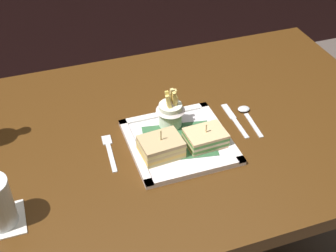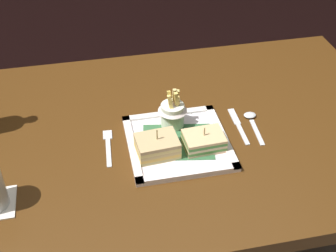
{
  "view_description": "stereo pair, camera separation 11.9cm",
  "coord_description": "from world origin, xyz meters",
  "px_view_note": "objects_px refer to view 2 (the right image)",
  "views": [
    {
      "loc": [
        -0.28,
        -0.91,
        1.54
      ],
      "look_at": [
        0.02,
        -0.03,
        0.79
      ],
      "focal_mm": 48.72,
      "sensor_mm": 36.0,
      "label": 1
    },
    {
      "loc": [
        -0.17,
        -0.94,
        1.54
      ],
      "look_at": [
        0.02,
        -0.03,
        0.79
      ],
      "focal_mm": 48.72,
      "sensor_mm": 36.0,
      "label": 2
    }
  ],
  "objects_px": {
    "dining_table": "(159,157)",
    "sandwich_half_right": "(204,141)",
    "square_plate": "(178,143)",
    "spoon": "(252,120)",
    "fork": "(108,145)",
    "sandwich_half_left": "(157,146)",
    "knife": "(238,124)",
    "fries_cup": "(173,111)"
  },
  "relations": [
    {
      "from": "fork",
      "to": "knife",
      "type": "bearing_deg",
      "value": 2.37
    },
    {
      "from": "dining_table",
      "to": "knife",
      "type": "xyz_separation_m",
      "value": [
        0.22,
        -0.02,
        0.1
      ]
    },
    {
      "from": "knife",
      "to": "fries_cup",
      "type": "bearing_deg",
      "value": 172.04
    },
    {
      "from": "dining_table",
      "to": "sandwich_half_left",
      "type": "bearing_deg",
      "value": -102.49
    },
    {
      "from": "square_plate",
      "to": "spoon",
      "type": "xyz_separation_m",
      "value": [
        0.22,
        0.06,
        -0.0
      ]
    },
    {
      "from": "sandwich_half_left",
      "to": "sandwich_half_right",
      "type": "height_order",
      "value": "sandwich_half_left"
    },
    {
      "from": "dining_table",
      "to": "fork",
      "type": "distance_m",
      "value": 0.17
    },
    {
      "from": "square_plate",
      "to": "sandwich_half_right",
      "type": "relative_size",
      "value": 2.48
    },
    {
      "from": "fork",
      "to": "spoon",
      "type": "bearing_deg",
      "value": 3.25
    },
    {
      "from": "dining_table",
      "to": "square_plate",
      "type": "distance_m",
      "value": 0.13
    },
    {
      "from": "sandwich_half_left",
      "to": "square_plate",
      "type": "bearing_deg",
      "value": 27.78
    },
    {
      "from": "sandwich_half_left",
      "to": "fork",
      "type": "xyz_separation_m",
      "value": [
        -0.12,
        0.06,
        -0.03
      ]
    },
    {
      "from": "square_plate",
      "to": "fork",
      "type": "relative_size",
      "value": 1.81
    },
    {
      "from": "sandwich_half_right",
      "to": "fork",
      "type": "bearing_deg",
      "value": 165.04
    },
    {
      "from": "sandwich_half_left",
      "to": "fork",
      "type": "distance_m",
      "value": 0.14
    },
    {
      "from": "fries_cup",
      "to": "sandwich_half_right",
      "type": "bearing_deg",
      "value": -60.52
    },
    {
      "from": "dining_table",
      "to": "fries_cup",
      "type": "bearing_deg",
      "value": 8.79
    },
    {
      "from": "sandwich_half_left",
      "to": "fork",
      "type": "relative_size",
      "value": 0.76
    },
    {
      "from": "dining_table",
      "to": "sandwich_half_left",
      "type": "relative_size",
      "value": 12.64
    },
    {
      "from": "knife",
      "to": "spoon",
      "type": "relative_size",
      "value": 1.14
    },
    {
      "from": "fries_cup",
      "to": "dining_table",
      "type": "bearing_deg",
      "value": -171.21
    },
    {
      "from": "dining_table",
      "to": "knife",
      "type": "height_order",
      "value": "knife"
    },
    {
      "from": "knife",
      "to": "spoon",
      "type": "xyz_separation_m",
      "value": [
        0.04,
        0.01,
        0.0
      ]
    },
    {
      "from": "fork",
      "to": "knife",
      "type": "height_order",
      "value": "same"
    },
    {
      "from": "sandwich_half_left",
      "to": "knife",
      "type": "height_order",
      "value": "sandwich_half_left"
    },
    {
      "from": "dining_table",
      "to": "sandwich_half_right",
      "type": "xyz_separation_m",
      "value": [
        0.1,
        -0.1,
        0.13
      ]
    },
    {
      "from": "square_plate",
      "to": "spoon",
      "type": "height_order",
      "value": "square_plate"
    },
    {
      "from": "spoon",
      "to": "knife",
      "type": "bearing_deg",
      "value": -169.46
    },
    {
      "from": "sandwich_half_left",
      "to": "knife",
      "type": "distance_m",
      "value": 0.26
    },
    {
      "from": "sandwich_half_right",
      "to": "fries_cup",
      "type": "xyz_separation_m",
      "value": [
        -0.06,
        0.1,
        0.03
      ]
    },
    {
      "from": "fork",
      "to": "spoon",
      "type": "height_order",
      "value": "spoon"
    },
    {
      "from": "knife",
      "to": "sandwich_half_right",
      "type": "bearing_deg",
      "value": -146.8
    },
    {
      "from": "sandwich_half_right",
      "to": "knife",
      "type": "bearing_deg",
      "value": 33.2
    },
    {
      "from": "spoon",
      "to": "fries_cup",
      "type": "bearing_deg",
      "value": 175.59
    },
    {
      "from": "square_plate",
      "to": "spoon",
      "type": "distance_m",
      "value": 0.23
    },
    {
      "from": "sandwich_half_right",
      "to": "fork",
      "type": "distance_m",
      "value": 0.25
    },
    {
      "from": "square_plate",
      "to": "knife",
      "type": "distance_m",
      "value": 0.19
    },
    {
      "from": "square_plate",
      "to": "fries_cup",
      "type": "xyz_separation_m",
      "value": [
        0.0,
        0.07,
        0.05
      ]
    },
    {
      "from": "sandwich_half_left",
      "to": "sandwich_half_right",
      "type": "distance_m",
      "value": 0.12
    },
    {
      "from": "square_plate",
      "to": "spoon",
      "type": "relative_size",
      "value": 1.87
    },
    {
      "from": "dining_table",
      "to": "sandwich_half_right",
      "type": "bearing_deg",
      "value": -44.67
    },
    {
      "from": "fries_cup",
      "to": "spoon",
      "type": "relative_size",
      "value": 0.8
    }
  ]
}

